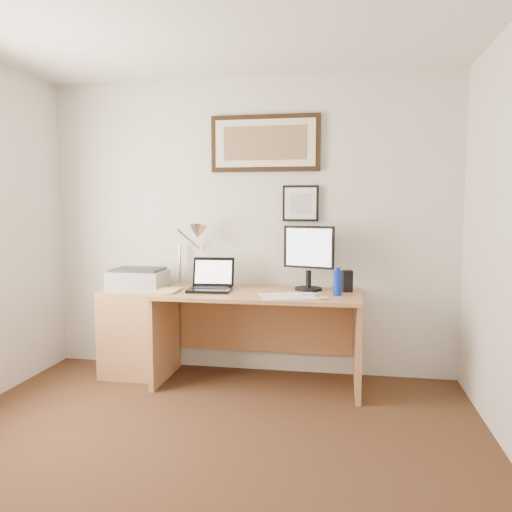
% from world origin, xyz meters
% --- Properties ---
extents(floor, '(4.00, 4.00, 0.00)m').
position_xyz_m(floor, '(0.00, 0.00, 0.00)').
color(floor, '#412717').
rests_on(floor, ground).
extents(wall_back, '(3.50, 0.02, 2.50)m').
position_xyz_m(wall_back, '(0.00, 2.00, 1.25)').
color(wall_back, silver).
rests_on(wall_back, ground).
extents(side_cabinet, '(0.50, 0.40, 0.73)m').
position_xyz_m(side_cabinet, '(-0.92, 1.68, 0.36)').
color(side_cabinet, '#A97246').
rests_on(side_cabinet, floor).
extents(water_bottle, '(0.07, 0.07, 0.19)m').
position_xyz_m(water_bottle, '(0.77, 1.59, 0.85)').
color(water_bottle, '#0C28A4').
rests_on(water_bottle, desk).
extents(bottle_cap, '(0.03, 0.03, 0.02)m').
position_xyz_m(bottle_cap, '(0.77, 1.59, 0.95)').
color(bottle_cap, '#0C28A4').
rests_on(bottle_cap, water_bottle).
extents(speaker, '(0.09, 0.09, 0.17)m').
position_xyz_m(speaker, '(0.84, 1.76, 0.84)').
color(speaker, black).
rests_on(speaker, desk).
extents(paper_sheet_a, '(0.30, 0.35, 0.00)m').
position_xyz_m(paper_sheet_a, '(0.30, 1.46, 0.75)').
color(paper_sheet_a, white).
rests_on(paper_sheet_a, desk).
extents(paper_sheet_b, '(0.26, 0.34, 0.00)m').
position_xyz_m(paper_sheet_b, '(0.50, 1.51, 0.75)').
color(paper_sheet_b, white).
rests_on(paper_sheet_b, desk).
extents(sticky_pad, '(0.09, 0.09, 0.01)m').
position_xyz_m(sticky_pad, '(0.67, 1.43, 0.76)').
color(sticky_pad, '#DDCE68').
rests_on(sticky_pad, desk).
extents(marker_pen, '(0.14, 0.06, 0.02)m').
position_xyz_m(marker_pen, '(0.56, 1.54, 0.76)').
color(marker_pen, silver).
rests_on(marker_pen, desk).
extents(book, '(0.18, 0.24, 0.02)m').
position_xyz_m(book, '(-0.65, 1.53, 0.76)').
color(book, '#E8D16D').
rests_on(book, desk).
extents(desk, '(1.60, 0.70, 0.75)m').
position_xyz_m(desk, '(0.15, 1.72, 0.51)').
color(desk, '#A97246').
rests_on(desk, floor).
extents(laptop, '(0.36, 0.32, 0.26)m').
position_xyz_m(laptop, '(-0.24, 1.65, 0.81)').
color(laptop, black).
rests_on(laptop, desk).
extents(lcd_monitor, '(0.41, 0.22, 0.52)m').
position_xyz_m(lcd_monitor, '(0.53, 1.79, 1.04)').
color(lcd_monitor, black).
rests_on(lcd_monitor, desk).
extents(printer, '(0.44, 0.34, 0.18)m').
position_xyz_m(printer, '(-0.88, 1.69, 0.82)').
color(printer, '#A4A4A7').
rests_on(printer, side_cabinet).
extents(desk_lamp, '(0.29, 0.27, 0.53)m').
position_xyz_m(desk_lamp, '(-0.41, 1.81, 1.19)').
color(desk_lamp, silver).
rests_on(desk_lamp, desk).
extents(picture_large, '(0.92, 0.04, 0.47)m').
position_xyz_m(picture_large, '(0.15, 1.97, 1.95)').
color(picture_large, black).
rests_on(picture_large, wall_back).
extents(picture_small, '(0.30, 0.03, 0.30)m').
position_xyz_m(picture_small, '(0.45, 1.97, 1.45)').
color(picture_small, black).
rests_on(picture_small, wall_back).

